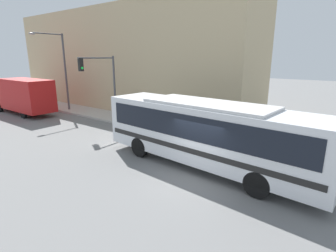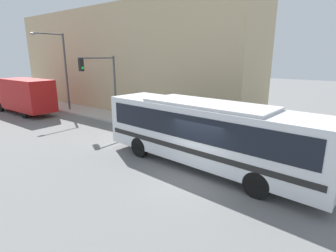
{
  "view_description": "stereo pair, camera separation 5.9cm",
  "coord_description": "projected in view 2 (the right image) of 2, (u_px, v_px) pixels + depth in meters",
  "views": [
    {
      "loc": [
        -9.08,
        -5.36,
        5.14
      ],
      "look_at": [
        2.4,
        3.25,
        1.36
      ],
      "focal_mm": 28.0,
      "sensor_mm": 36.0,
      "label": 1
    },
    {
      "loc": [
        -9.05,
        -5.41,
        5.14
      ],
      "look_at": [
        2.4,
        3.25,
        1.36
      ],
      "focal_mm": 28.0,
      "sensor_mm": 36.0,
      "label": 2
    }
  ],
  "objects": [
    {
      "name": "ground_plane",
      "position": [
        194.0,
        179.0,
        11.44
      ],
      "size": [
        120.0,
        120.0,
        0.0
      ],
      "primitive_type": "plane",
      "color": "slate"
    },
    {
      "name": "sidewalk",
      "position": [
        62.0,
        107.0,
        27.65
      ],
      "size": [
        2.85,
        70.0,
        0.18
      ],
      "color": "#B7B2A8",
      "rests_on": "ground_plane"
    },
    {
      "name": "building_facade",
      "position": [
        125.0,
        60.0,
        26.84
      ],
      "size": [
        6.0,
        27.69,
        9.72
      ],
      "color": "tan",
      "rests_on": "ground_plane"
    },
    {
      "name": "city_bus",
      "position": [
        206.0,
        130.0,
        12.2
      ],
      "size": [
        3.32,
        11.15,
        3.16
      ],
      "rotation": [
        0.0,
        0.0,
        -0.07
      ],
      "color": "silver",
      "rests_on": "ground_plane"
    },
    {
      "name": "delivery_truck",
      "position": [
        23.0,
        95.0,
        24.32
      ],
      "size": [
        2.31,
        8.19,
        3.23
      ],
      "color": "#B21919",
      "rests_on": "ground_plane"
    },
    {
      "name": "fire_hydrant",
      "position": [
        202.0,
        131.0,
        16.75
      ],
      "size": [
        0.27,
        0.37,
        0.75
      ],
      "color": "red",
      "rests_on": "sidewalk"
    },
    {
      "name": "traffic_light_pole",
      "position": [
        103.0,
        77.0,
        19.94
      ],
      "size": [
        3.28,
        0.35,
        5.06
      ],
      "color": "#47474C",
      "rests_on": "sidewalk"
    },
    {
      "name": "parking_meter",
      "position": [
        139.0,
        112.0,
        19.81
      ],
      "size": [
        0.14,
        0.14,
        1.35
      ],
      "color": "#47474C",
      "rests_on": "sidewalk"
    },
    {
      "name": "street_lamp",
      "position": [
        61.0,
        65.0,
        24.37
      ],
      "size": [
        3.14,
        0.28,
        7.06
      ],
      "color": "#47474C",
      "rests_on": "sidewalk"
    },
    {
      "name": "pedestrian_near_corner",
      "position": [
        125.0,
        107.0,
        22.3
      ],
      "size": [
        0.34,
        0.34,
        1.72
      ],
      "color": "#47382D",
      "rests_on": "sidewalk"
    }
  ]
}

